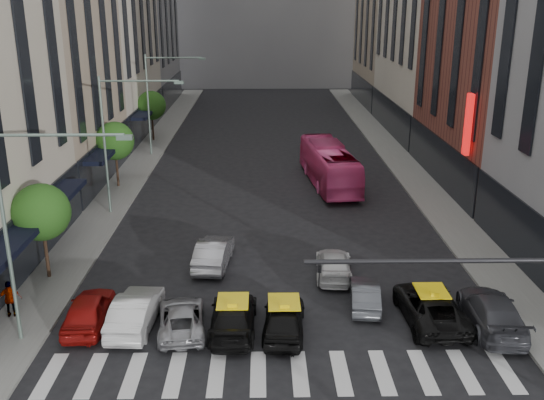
{
  "coord_description": "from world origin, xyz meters",
  "views": [
    {
      "loc": [
        -0.82,
        -18.56,
        13.7
      ],
      "look_at": [
        -0.3,
        10.7,
        4.0
      ],
      "focal_mm": 40.0,
      "sensor_mm": 36.0,
      "label": 1
    }
  ],
  "objects_px": {
    "taxi_left": "(233,316)",
    "bus": "(329,165)",
    "streetlamp_near": "(27,209)",
    "taxi_center": "(284,318)",
    "pedestrian_far": "(10,299)",
    "streetlamp_mid": "(118,127)",
    "streetlamp_far": "(158,91)",
    "car_white_front": "(136,311)",
    "car_red": "(89,310)"
  },
  "relations": [
    {
      "from": "streetlamp_near",
      "to": "streetlamp_far",
      "type": "xyz_separation_m",
      "value": [
        0.0,
        32.0,
        0.0
      ]
    },
    {
      "from": "taxi_center",
      "to": "bus",
      "type": "bearing_deg",
      "value": -96.39
    },
    {
      "from": "streetlamp_mid",
      "to": "bus",
      "type": "distance_m",
      "value": 16.41
    },
    {
      "from": "streetlamp_mid",
      "to": "bus",
      "type": "bearing_deg",
      "value": 24.31
    },
    {
      "from": "streetlamp_mid",
      "to": "streetlamp_far",
      "type": "distance_m",
      "value": 16.0
    },
    {
      "from": "car_red",
      "to": "taxi_center",
      "type": "bearing_deg",
      "value": 172.38
    },
    {
      "from": "streetlamp_near",
      "to": "pedestrian_far",
      "type": "distance_m",
      "value": 5.65
    },
    {
      "from": "streetlamp_far",
      "to": "taxi_left",
      "type": "relative_size",
      "value": 1.87
    },
    {
      "from": "streetlamp_near",
      "to": "streetlamp_mid",
      "type": "height_order",
      "value": "same"
    },
    {
      "from": "taxi_center",
      "to": "pedestrian_far",
      "type": "distance_m",
      "value": 12.28
    },
    {
      "from": "streetlamp_near",
      "to": "car_white_front",
      "type": "xyz_separation_m",
      "value": [
        3.67,
        1.16,
        -5.14
      ]
    },
    {
      "from": "taxi_left",
      "to": "bus",
      "type": "distance_m",
      "value": 22.75
    },
    {
      "from": "streetlamp_far",
      "to": "bus",
      "type": "xyz_separation_m",
      "value": [
        14.43,
        -9.48,
        -4.33
      ]
    },
    {
      "from": "streetlamp_near",
      "to": "pedestrian_far",
      "type": "relative_size",
      "value": 5.29
    },
    {
      "from": "pedestrian_far",
      "to": "taxi_left",
      "type": "bearing_deg",
      "value": 161.99
    },
    {
      "from": "streetlamp_mid",
      "to": "pedestrian_far",
      "type": "xyz_separation_m",
      "value": [
        -2.05,
        -14.09,
        -4.9
      ]
    },
    {
      "from": "streetlamp_far",
      "to": "taxi_left",
      "type": "xyz_separation_m",
      "value": [
        7.95,
        -31.27,
        -5.2
      ]
    },
    {
      "from": "streetlamp_far",
      "to": "pedestrian_far",
      "type": "height_order",
      "value": "streetlamp_far"
    },
    {
      "from": "streetlamp_mid",
      "to": "streetlamp_near",
      "type": "bearing_deg",
      "value": -90.0
    },
    {
      "from": "streetlamp_near",
      "to": "streetlamp_far",
      "type": "height_order",
      "value": "same"
    },
    {
      "from": "bus",
      "to": "taxi_center",
      "type": "bearing_deg",
      "value": 72.91
    },
    {
      "from": "car_red",
      "to": "streetlamp_far",
      "type": "bearing_deg",
      "value": -89.06
    },
    {
      "from": "streetlamp_near",
      "to": "taxi_center",
      "type": "xyz_separation_m",
      "value": [
        10.14,
        0.46,
        -5.17
      ]
    },
    {
      "from": "taxi_left",
      "to": "bus",
      "type": "xyz_separation_m",
      "value": [
        6.47,
        21.79,
        0.87
      ]
    },
    {
      "from": "car_red",
      "to": "pedestrian_far",
      "type": "relative_size",
      "value": 2.57
    },
    {
      "from": "streetlamp_far",
      "to": "car_white_front",
      "type": "distance_m",
      "value": 31.48
    },
    {
      "from": "streetlamp_near",
      "to": "car_red",
      "type": "distance_m",
      "value": 5.55
    },
    {
      "from": "bus",
      "to": "pedestrian_far",
      "type": "distance_m",
      "value": 26.39
    },
    {
      "from": "streetlamp_near",
      "to": "bus",
      "type": "relative_size",
      "value": 0.8
    },
    {
      "from": "taxi_left",
      "to": "bus",
      "type": "bearing_deg",
      "value": -105.46
    },
    {
      "from": "streetlamp_far",
      "to": "taxi_left",
      "type": "distance_m",
      "value": 32.69
    },
    {
      "from": "car_red",
      "to": "taxi_center",
      "type": "distance_m",
      "value": 8.59
    },
    {
      "from": "streetlamp_near",
      "to": "car_white_front",
      "type": "bearing_deg",
      "value": 17.54
    },
    {
      "from": "bus",
      "to": "streetlamp_mid",
      "type": "bearing_deg",
      "value": 18.21
    },
    {
      "from": "taxi_left",
      "to": "pedestrian_far",
      "type": "xyz_separation_m",
      "value": [
        -10.0,
        1.18,
        0.3
      ]
    },
    {
      "from": "taxi_center",
      "to": "streetlamp_near",
      "type": "bearing_deg",
      "value": 7.2
    },
    {
      "from": "pedestrian_far",
      "to": "streetlamp_mid",
      "type": "bearing_deg",
      "value": -109.54
    },
    {
      "from": "car_red",
      "to": "car_white_front",
      "type": "bearing_deg",
      "value": 174.16
    },
    {
      "from": "taxi_left",
      "to": "taxi_center",
      "type": "distance_m",
      "value": 2.21
    },
    {
      "from": "car_white_front",
      "to": "pedestrian_far",
      "type": "xyz_separation_m",
      "value": [
        -5.72,
        0.75,
        0.23
      ]
    },
    {
      "from": "streetlamp_far",
      "to": "car_red",
      "type": "height_order",
      "value": "streetlamp_far"
    },
    {
      "from": "car_white_front",
      "to": "streetlamp_mid",
      "type": "bearing_deg",
      "value": -72.83
    },
    {
      "from": "taxi_left",
      "to": "taxi_center",
      "type": "xyz_separation_m",
      "value": [
        2.19,
        -0.27,
        0.04
      ]
    },
    {
      "from": "car_white_front",
      "to": "bus",
      "type": "relative_size",
      "value": 0.41
    },
    {
      "from": "streetlamp_mid",
      "to": "car_white_front",
      "type": "height_order",
      "value": "streetlamp_mid"
    },
    {
      "from": "taxi_left",
      "to": "taxi_center",
      "type": "bearing_deg",
      "value": 174.16
    },
    {
      "from": "streetlamp_mid",
      "to": "car_red",
      "type": "relative_size",
      "value": 2.06
    },
    {
      "from": "streetlamp_near",
      "to": "streetlamp_far",
      "type": "relative_size",
      "value": 1.0
    },
    {
      "from": "taxi_left",
      "to": "car_white_front",
      "type": "bearing_deg",
      "value": -4.69
    },
    {
      "from": "streetlamp_far",
      "to": "taxi_left",
      "type": "bearing_deg",
      "value": -75.73
    }
  ]
}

